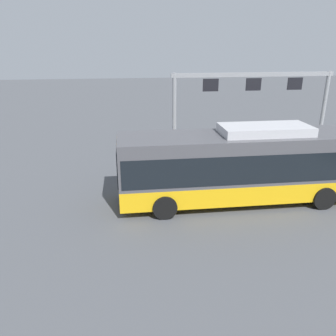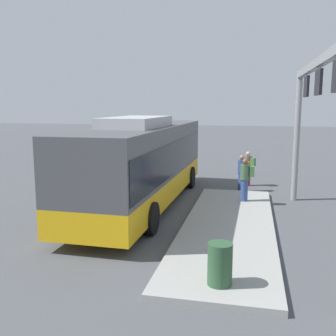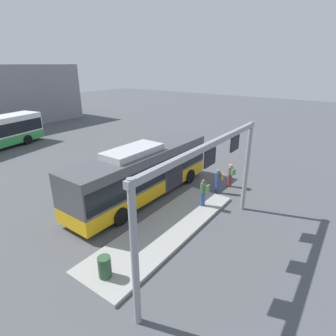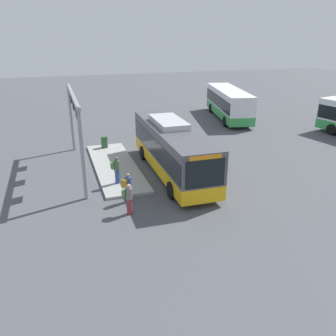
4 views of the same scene
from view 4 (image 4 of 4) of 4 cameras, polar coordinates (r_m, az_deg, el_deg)
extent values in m
plane|color=#4C4F54|center=(23.30, 0.69, -0.81)|extent=(120.00, 120.00, 0.00)
cube|color=#9E9E99|center=(24.54, -8.59, 0.31)|extent=(10.00, 2.80, 0.16)
cube|color=#EAAD14|center=(23.02, 0.69, 0.98)|extent=(10.89, 2.67, 0.85)
cube|color=#4C4C51|center=(22.58, 0.71, 4.26)|extent=(10.89, 2.67, 1.90)
cube|color=black|center=(22.64, 0.71, 3.78)|extent=(10.68, 2.71, 1.20)
cube|color=black|center=(17.80, 6.09, -0.94)|extent=(0.07, 2.13, 1.50)
cube|color=#B7B7BC|center=(23.03, 0.10, 7.51)|extent=(3.83, 1.81, 0.36)
cube|color=orange|center=(17.56, 6.11, 1.71)|extent=(0.15, 1.75, 0.28)
cylinder|color=black|center=(20.39, 7.04, -2.76)|extent=(1.00, 0.32, 1.00)
cylinder|color=black|center=(19.59, 0.60, -3.63)|extent=(1.00, 0.32, 1.00)
cylinder|color=black|center=(26.36, 1.03, 3.00)|extent=(1.00, 0.32, 1.00)
cylinder|color=black|center=(25.75, -4.06, 2.50)|extent=(1.00, 0.32, 1.00)
cylinder|color=black|center=(35.29, 25.07, 5.69)|extent=(1.04, 0.49, 1.00)
cube|color=green|center=(39.01, 9.72, 9.11)|extent=(10.90, 4.70, 0.85)
cube|color=white|center=(38.76, 9.85, 11.10)|extent=(10.90, 4.70, 1.90)
cube|color=black|center=(38.79, 9.83, 10.81)|extent=(10.70, 4.70, 1.20)
cylinder|color=black|center=(36.15, 12.98, 7.48)|extent=(1.04, 0.51, 1.00)
cylinder|color=black|center=(35.47, 9.27, 7.49)|extent=(1.04, 0.51, 1.00)
cylinder|color=black|center=(42.32, 10.20, 9.63)|extent=(1.04, 0.51, 1.00)
cylinder|color=black|center=(41.73, 6.98, 9.64)|extent=(1.04, 0.51, 1.00)
cylinder|color=maroon|center=(18.10, -6.28, -6.23)|extent=(0.37, 0.37, 0.85)
cylinder|color=slate|center=(17.78, -6.37, -4.16)|extent=(0.44, 0.44, 0.60)
sphere|color=tan|center=(17.61, -6.43, -2.95)|extent=(0.22, 0.22, 0.22)
cube|color=#4C8447|center=(17.81, -7.20, -4.03)|extent=(0.33, 0.27, 0.40)
cylinder|color=#334C8C|center=(19.38, -6.43, -4.30)|extent=(0.37, 0.37, 0.85)
cylinder|color=#334C8C|center=(19.08, -6.52, -2.33)|extent=(0.46, 0.46, 0.60)
sphere|color=#9E755B|center=(18.92, -6.57, -1.19)|extent=(0.22, 0.22, 0.22)
cube|color=#BF7F1E|center=(18.93, -7.14, -2.46)|extent=(0.33, 0.28, 0.40)
cylinder|color=#334C8C|center=(21.41, -8.24, -1.38)|extent=(0.31, 0.31, 0.85)
cylinder|color=#476B4C|center=(21.14, -8.35, 0.43)|extent=(0.38, 0.38, 0.60)
sphere|color=brown|center=(21.00, -8.40, 1.48)|extent=(0.22, 0.22, 0.22)
cube|color=#4C8447|center=(21.06, -9.02, 0.40)|extent=(0.30, 0.22, 0.40)
cylinder|color=gray|center=(28.27, -15.43, 7.91)|extent=(0.24, 0.24, 5.20)
cylinder|color=gray|center=(19.34, -13.69, 2.11)|extent=(0.24, 0.24, 5.20)
cube|color=gray|center=(23.26, -15.29, 11.37)|extent=(9.67, 0.20, 0.24)
cube|color=black|center=(25.87, -15.55, 11.03)|extent=(0.90, 0.08, 0.70)
cube|color=black|center=(23.36, -15.16, 10.04)|extent=(0.90, 0.08, 0.70)
cube|color=black|center=(20.86, -14.68, 8.83)|extent=(0.90, 0.08, 0.70)
cylinder|color=#2D5133|center=(28.31, -10.29, 4.17)|extent=(0.52, 0.52, 0.90)
camera|label=1|loc=(25.41, 35.99, 12.70)|focal=36.21mm
camera|label=2|loc=(34.97, -13.48, 12.64)|focal=41.02mm
camera|label=3|loc=(32.60, -25.61, 18.06)|focal=29.05mm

